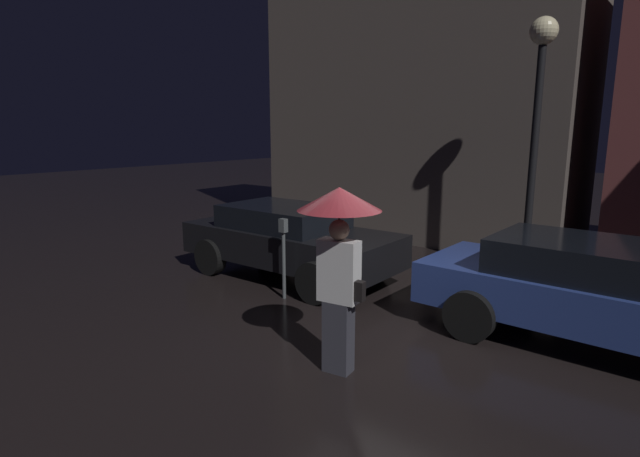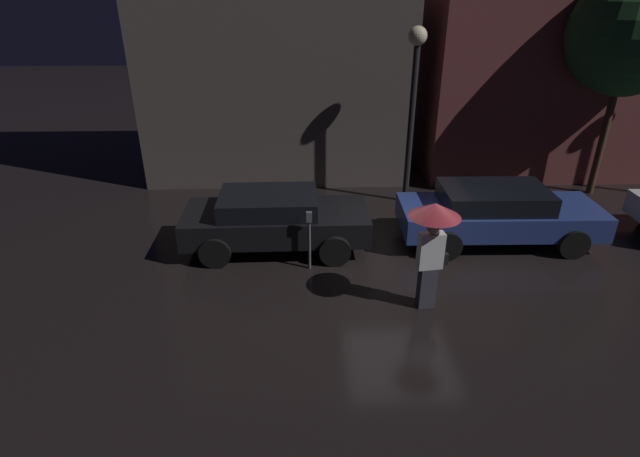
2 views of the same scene
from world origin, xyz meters
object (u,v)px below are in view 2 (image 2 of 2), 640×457
at_px(pedestrian_with_umbrella, 433,232).
at_px(parking_meter, 309,234).
at_px(parked_car_blue, 497,213).
at_px(parked_car_black, 275,219).
at_px(street_lamp_near, 414,78).

height_order(pedestrian_with_umbrella, parking_meter, pedestrian_with_umbrella).
relative_size(parked_car_blue, pedestrian_with_umbrella, 2.16).
distance_m(parked_car_black, street_lamp_near, 5.19).
bearing_deg(parked_car_blue, pedestrian_with_umbrella, -129.56).
distance_m(parked_car_black, parked_car_blue, 5.24).
xyz_separation_m(pedestrian_with_umbrella, street_lamp_near, (0.55, 5.15, 1.82)).
bearing_deg(parked_car_black, parking_meter, -52.47).
bearing_deg(pedestrian_with_umbrella, parked_car_blue, -138.39).
relative_size(parked_car_black, parking_meter, 3.15).
height_order(parked_car_blue, street_lamp_near, street_lamp_near).
xyz_separation_m(parked_car_blue, parking_meter, (-4.45, -1.16, 0.09)).
bearing_deg(street_lamp_near, pedestrian_with_umbrella, -96.04).
height_order(parked_car_blue, parking_meter, parked_car_blue).
relative_size(parked_car_black, parked_car_blue, 0.91).
bearing_deg(parking_meter, pedestrian_with_umbrella, -33.71).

